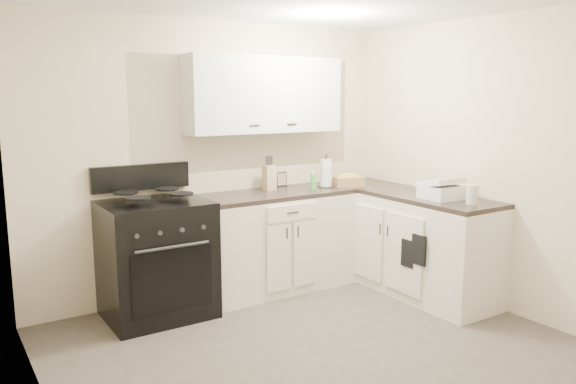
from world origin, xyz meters
TOP-DOWN VIEW (x-y plane):
  - floor at (0.00, 0.00)m, footprint 3.60×3.60m
  - wall_back at (0.00, 1.80)m, footprint 3.60×0.00m
  - wall_right at (1.80, 0.00)m, footprint 0.00×3.60m
  - wall_left at (-1.80, 0.00)m, footprint 0.00×3.60m
  - base_cabinets_back at (0.43, 1.50)m, footprint 1.55×0.60m
  - base_cabinets_right at (1.50, 0.85)m, footprint 0.60×1.90m
  - countertop_back at (0.43, 1.50)m, footprint 1.55×0.60m
  - countertop_right at (1.50, 0.85)m, footprint 0.60×1.90m
  - upper_cabinets at (0.43, 1.65)m, footprint 1.55×0.30m
  - stove at (-0.75, 1.48)m, footprint 0.85×0.73m
  - knife_block at (0.45, 1.63)m, footprint 0.11×0.10m
  - paper_towel at (1.02, 1.48)m, footprint 0.12×0.12m
  - soap_bottle at (0.82, 1.42)m, footprint 0.07×0.07m
  - picture_frame at (0.67, 1.76)m, footprint 0.12×0.04m
  - wicker_basket at (1.24, 1.40)m, footprint 0.33×0.28m
  - countertop_grill at (1.49, 0.41)m, footprint 0.34×0.32m
  - glass_jar at (1.50, 0.10)m, footprint 0.10×0.10m
  - oven_mitt_near at (1.18, 0.36)m, footprint 0.02×0.15m
  - oven_mitt_far at (1.18, 0.49)m, footprint 0.02×0.14m

SIDE VIEW (x-z plane):
  - floor at x=0.00m, z-range 0.00..0.00m
  - base_cabinets_back at x=0.43m, z-range 0.00..0.90m
  - base_cabinets_right at x=1.50m, z-range 0.00..0.90m
  - stove at x=-0.75m, z-range -0.06..0.98m
  - oven_mitt_far at x=1.18m, z-range 0.35..0.59m
  - oven_mitt_near at x=1.18m, z-range 0.40..0.66m
  - countertop_back at x=0.43m, z-range 0.90..0.94m
  - countertop_right at x=1.50m, z-range 0.90..0.94m
  - wicker_basket at x=1.24m, z-range 0.94..1.03m
  - countertop_grill at x=1.49m, z-range 0.94..1.06m
  - picture_frame at x=0.67m, z-range 0.94..1.08m
  - soap_bottle at x=0.82m, z-range 0.94..1.10m
  - glass_jar at x=1.50m, z-range 0.94..1.10m
  - knife_block at x=0.45m, z-range 0.94..1.18m
  - paper_towel at x=1.02m, z-range 0.94..1.21m
  - wall_back at x=0.00m, z-range -0.55..3.05m
  - wall_right at x=1.80m, z-range -0.55..3.05m
  - wall_left at x=-1.80m, z-range -0.55..3.05m
  - upper_cabinets at x=0.43m, z-range 1.49..2.19m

